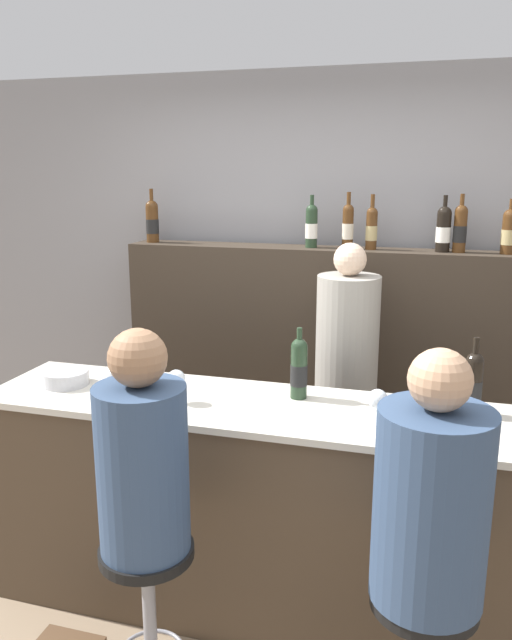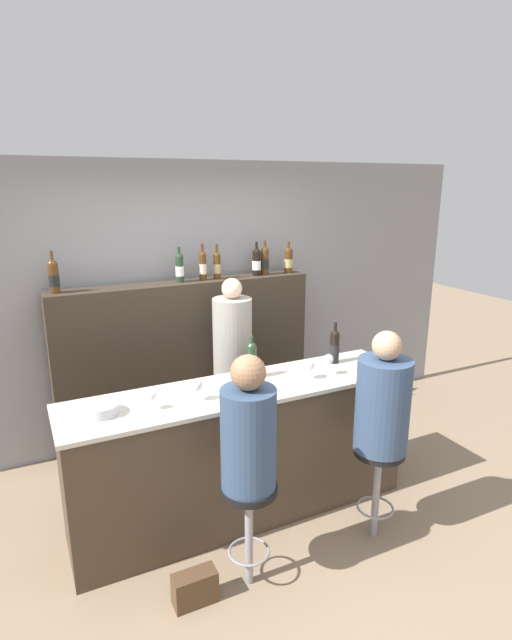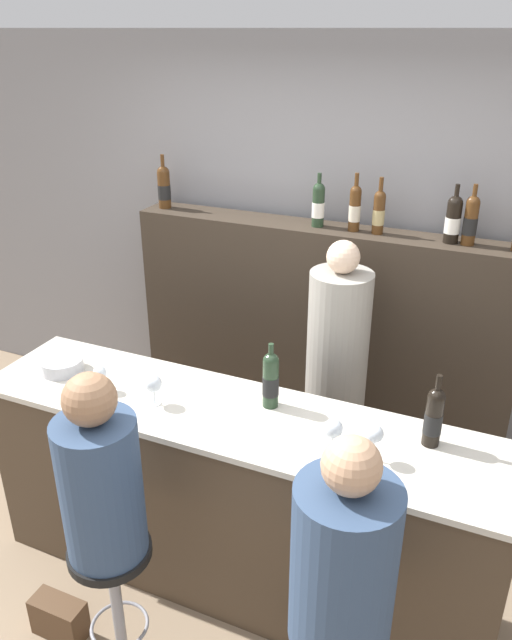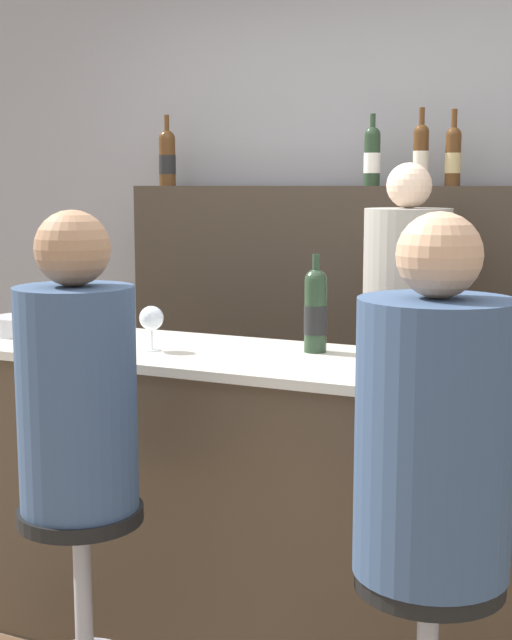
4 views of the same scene
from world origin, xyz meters
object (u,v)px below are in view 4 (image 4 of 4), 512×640
object	(u,v)px
guest_seated_right	(434,424)
wine_bottle_backbar_3	(453,155)
wine_glass_1	(151,319)
wine_glass_3	(467,337)
wine_bottle_backbar_2	(421,154)
metal_bowl	(22,325)
wine_bottle_backbar_0	(167,157)
guest_seated_left	(77,382)
bartender	(404,391)
wine_bottle_backbar_1	(372,156)
wine_glass_0	(76,318)
wine_glass_2	(407,339)
bar_stool_left	(82,561)
bar_stool_right	(428,635)
wine_bottle_counter_0	(316,310)

from	to	relation	value
guest_seated_right	wine_bottle_backbar_3	bearing A→B (deg)	101.91
wine_glass_1	wine_glass_3	distance (m)	1.03
wine_bottle_backbar_2	metal_bowl	world-z (taller)	wine_bottle_backbar_2
wine_bottle_backbar_0	guest_seated_left	xyz separation A→B (m)	(0.81, -1.87, -0.65)
bartender	wine_bottle_backbar_1	bearing A→B (deg)	122.33
wine_glass_0	metal_bowl	xyz separation A→B (m)	(-0.30, 0.07, -0.06)
wine_glass_3	guest_seated_right	world-z (taller)	guest_seated_right
wine_glass_0	wine_glass_2	size ratio (longest dim) A/B	0.89
wine_bottle_backbar_3	wine_glass_2	world-z (taller)	wine_bottle_backbar_3
wine_glass_0	wine_glass_3	distance (m)	1.33
wine_bottle_backbar_2	wine_glass_2	bearing A→B (deg)	-76.49
bar_stool_left	guest_seated_right	xyz separation A→B (m)	(0.97, 0.00, 0.50)
wine_bottle_backbar_2	bar_stool_right	world-z (taller)	wine_bottle_backbar_2
wine_bottle_counter_0	wine_bottle_backbar_0	xyz separation A→B (m)	(-1.20, 1.11, 0.53)
wine_glass_1	wine_glass_3	xyz separation A→B (m)	(1.03, 0.00, 0.02)
wine_glass_3	bartender	size ratio (longest dim) A/B	0.10
wine_bottle_backbar_0	wine_bottle_backbar_1	size ratio (longest dim) A/B	1.09
wine_glass_1	guest_seated_right	size ratio (longest dim) A/B	0.18
metal_bowl	wine_bottle_backbar_0	bearing A→B (deg)	94.90
guest_seated_right	bartender	size ratio (longest dim) A/B	0.50
wine_bottle_counter_0	wine_glass_2	size ratio (longest dim) A/B	2.22
wine_bottle_counter_0	wine_glass_0	bearing A→B (deg)	-165.66
metal_bowl	guest_seated_left	xyz separation A→B (m)	(0.70, -0.63, -0.02)
wine_bottle_backbar_3	guest_seated_right	world-z (taller)	wine_bottle_backbar_3
wine_glass_2	guest_seated_left	distance (m)	0.94
guest_seated_left	wine_glass_1	bearing A→B (deg)	100.87
wine_bottle_backbar_0	wine_bottle_backbar_3	distance (m)	1.39
wine_glass_2	wine_glass_3	distance (m)	0.17
wine_bottle_backbar_0	bar_stool_right	bearing A→B (deg)	-46.42
wine_bottle_backbar_2	guest_seated_left	world-z (taller)	wine_bottle_backbar_2
bar_stool_left	guest_seated_right	size ratio (longest dim) A/B	0.83
wine_bottle_backbar_1	guest_seated_left	xyz separation A→B (m)	(-0.22, -1.87, -0.65)
wine_bottle_backbar_2	bar_stool_left	xyz separation A→B (m)	(-0.44, -1.87, -1.16)
wine_bottle_backbar_3	bar_stool_left	bearing A→B (deg)	-107.09
bartender	guest_seated_left	bearing A→B (deg)	-110.21
wine_bottle_backbar_1	bar_stool_left	bearing A→B (deg)	-96.75
wine_bottle_backbar_2	metal_bowl	distance (m)	1.80
wine_glass_1	metal_bowl	bearing A→B (deg)	172.94
metal_bowl	wine_glass_3	bearing A→B (deg)	-2.60
wine_bottle_counter_0	wine_glass_3	distance (m)	0.57
wine_glass_0	bar_stool_right	world-z (taller)	wine_glass_0
guest_seated_left	bar_stool_right	world-z (taller)	guest_seated_left
wine_bottle_backbar_0	bar_stool_left	bearing A→B (deg)	-66.58
bar_stool_left	wine_bottle_backbar_1	bearing A→B (deg)	83.25
wine_bottle_backbar_1	wine_glass_1	size ratio (longest dim) A/B	2.08
wine_glass_1	bar_stool_left	distance (m)	0.82
wine_bottle_backbar_3	bartender	world-z (taller)	wine_bottle_backbar_3
wine_bottle_backbar_3	wine_glass_0	distance (m)	1.74
guest_seated_right	bartender	bearing A→B (deg)	107.87
wine_bottle_backbar_3	wine_glass_3	size ratio (longest dim) A/B	1.94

